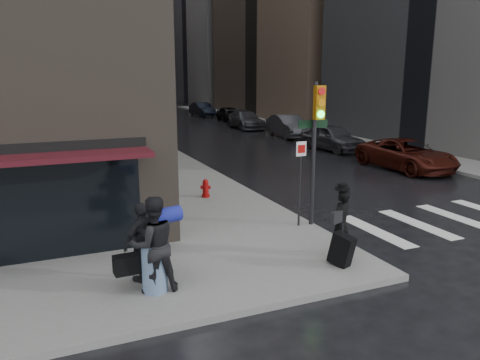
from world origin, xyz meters
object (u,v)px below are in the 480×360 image
object	(u,v)px
fire_hydrant	(206,189)
parked_car_3	(246,120)
parked_car_4	(229,114)
man_jeans	(153,244)
man_greycoat	(143,242)
parked_car_1	(332,137)
parked_car_0	(406,155)
parked_car_2	(288,126)
parked_car_5	(202,109)
traffic_light	(315,135)
man_overcoat	(341,227)

from	to	relation	value
fire_hydrant	parked_car_3	distance (m)	22.59
parked_car_4	man_jeans	bearing A→B (deg)	-111.39
man_greycoat	parked_car_4	size ratio (longest dim) A/B	0.42
fire_hydrant	parked_car_1	distance (m)	13.09
man_jeans	parked_car_3	size ratio (longest dim) A/B	0.40
fire_hydrant	parked_car_1	size ratio (longest dim) A/B	0.14
parked_car_0	parked_car_2	xyz separation A→B (m)	(0.48, 12.29, 0.07)
man_jeans	man_greycoat	distance (m)	0.60
parked_car_0	parked_car_5	bearing A→B (deg)	87.85
parked_car_2	parked_car_1	bearing A→B (deg)	-89.12
parked_car_3	parked_car_5	distance (m)	12.30
parked_car_5	traffic_light	bearing A→B (deg)	-106.18
man_jeans	fire_hydrant	distance (m)	7.40
man_greycoat	fire_hydrant	size ratio (longest dim) A/B	2.62
fire_hydrant	parked_car_5	size ratio (longest dim) A/B	0.15
parked_car_1	parked_car_5	world-z (taller)	parked_car_1
man_greycoat	parked_car_4	xyz separation A→B (m)	(14.82, 32.17, -0.32)
parked_car_0	parked_car_3	xyz separation A→B (m)	(-0.11, 18.44, 0.01)
parked_car_3	parked_car_4	distance (m)	6.23
parked_car_1	parked_car_5	xyz separation A→B (m)	(0.24, 24.58, -0.05)
man_jeans	traffic_light	distance (m)	5.89
man_jeans	fire_hydrant	bearing A→B (deg)	-120.35
parked_car_4	parked_car_5	size ratio (longest dim) A/B	0.93
fire_hydrant	parked_car_2	distance (m)	17.73
parked_car_0	parked_car_1	size ratio (longest dim) A/B	1.14
traffic_light	fire_hydrant	world-z (taller)	traffic_light
parked_car_4	parked_car_3	bearing A→B (deg)	-96.35
traffic_light	parked_car_4	size ratio (longest dim) A/B	1.01
man_greycoat	parked_car_2	bearing A→B (deg)	-155.84
man_jeans	man_overcoat	bearing A→B (deg)	176.67
man_jeans	parked_car_2	distance (m)	24.99
man_greycoat	fire_hydrant	xyz separation A→B (m)	(3.42, 5.97, -0.56)
man_greycoat	traffic_light	world-z (taller)	traffic_light
man_greycoat	fire_hydrant	bearing A→B (deg)	-149.70
parked_car_5	parked_car_4	bearing A→B (deg)	-86.57
parked_car_5	parked_car_3	bearing A→B (deg)	-94.09
parked_car_3	man_overcoat	bearing A→B (deg)	-106.10
traffic_light	parked_car_2	world-z (taller)	traffic_light
fire_hydrant	parked_car_5	distance (m)	34.09
parked_car_2	parked_car_4	distance (m)	12.30
man_overcoat	parked_car_0	bearing A→B (deg)	-160.01
fire_hydrant	parked_car_0	bearing A→B (deg)	8.72
parked_car_1	parked_car_2	xyz separation A→B (m)	(0.46, 6.15, 0.02)
parked_car_0	parked_car_1	world-z (taller)	parked_car_1
parked_car_2	parked_car_3	size ratio (longest dim) A/B	0.96
parked_car_3	man_greycoat	bearing A→B (deg)	-114.81
parked_car_0	parked_car_5	size ratio (longest dim) A/B	1.18
parked_car_3	parked_car_2	bearing A→B (deg)	-81.38
parked_car_1	parked_car_2	bearing A→B (deg)	81.16
parked_car_2	parked_car_4	world-z (taller)	parked_car_2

